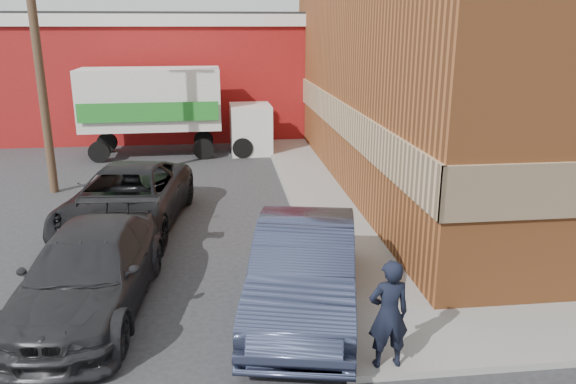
{
  "coord_description": "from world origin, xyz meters",
  "views": [
    {
      "loc": [
        -2.19,
        -8.7,
        5.03
      ],
      "look_at": [
        -0.79,
        3.08,
        1.51
      ],
      "focal_mm": 35.0,
      "sensor_mm": 36.0,
      "label": 1
    }
  ],
  "objects_px": {
    "utility_pole": "(35,36)",
    "suv_a": "(127,199)",
    "warehouse": "(142,73)",
    "sedan": "(304,268)",
    "suv_b": "(89,272)",
    "man": "(389,314)",
    "box_truck": "(169,106)",
    "brick_building": "(551,37)"
  },
  "relations": [
    {
      "from": "utility_pole",
      "to": "suv_a",
      "type": "distance_m",
      "value": 6.06
    },
    {
      "from": "warehouse",
      "to": "sedan",
      "type": "distance_m",
      "value": 20.28
    },
    {
      "from": "sedan",
      "to": "suv_b",
      "type": "xyz_separation_m",
      "value": [
        -3.87,
        0.49,
        -0.09
      ]
    },
    {
      "from": "man",
      "to": "suv_b",
      "type": "height_order",
      "value": "man"
    },
    {
      "from": "suv_a",
      "to": "box_truck",
      "type": "xyz_separation_m",
      "value": [
        0.42,
        8.52,
        1.21
      ]
    },
    {
      "from": "brick_building",
      "to": "suv_a",
      "type": "relative_size",
      "value": 3.24
    },
    {
      "from": "warehouse",
      "to": "suv_b",
      "type": "relative_size",
      "value": 3.19
    },
    {
      "from": "utility_pole",
      "to": "sedan",
      "type": "height_order",
      "value": "utility_pole"
    },
    {
      "from": "box_truck",
      "to": "sedan",
      "type": "bearing_deg",
      "value": -76.93
    },
    {
      "from": "box_truck",
      "to": "suv_b",
      "type": "bearing_deg",
      "value": -93.24
    },
    {
      "from": "man",
      "to": "sedan",
      "type": "height_order",
      "value": "man"
    },
    {
      "from": "sedan",
      "to": "box_truck",
      "type": "xyz_separation_m",
      "value": [
        -3.45,
        13.41,
        1.16
      ]
    },
    {
      "from": "man",
      "to": "suv_b",
      "type": "bearing_deg",
      "value": -30.27
    },
    {
      "from": "brick_building",
      "to": "suv_a",
      "type": "xyz_separation_m",
      "value": [
        -13.16,
        -3.61,
        -3.9
      ]
    },
    {
      "from": "utility_pole",
      "to": "suv_a",
      "type": "height_order",
      "value": "utility_pole"
    },
    {
      "from": "warehouse",
      "to": "suv_a",
      "type": "distance_m",
      "value": 14.81
    },
    {
      "from": "utility_pole",
      "to": "suv_a",
      "type": "relative_size",
      "value": 1.6
    },
    {
      "from": "sedan",
      "to": "warehouse",
      "type": "bearing_deg",
      "value": 116.45
    },
    {
      "from": "suv_a",
      "to": "suv_b",
      "type": "bearing_deg",
      "value": -83.09
    },
    {
      "from": "man",
      "to": "suv_a",
      "type": "xyz_separation_m",
      "value": [
        -4.81,
        6.94,
        -0.19
      ]
    },
    {
      "from": "utility_pole",
      "to": "sedan",
      "type": "relative_size",
      "value": 1.78
    },
    {
      "from": "suv_a",
      "to": "utility_pole",
      "type": "bearing_deg",
      "value": 135.18
    },
    {
      "from": "warehouse",
      "to": "sedan",
      "type": "bearing_deg",
      "value": -75.07
    },
    {
      "from": "brick_building",
      "to": "suv_b",
      "type": "height_order",
      "value": "brick_building"
    },
    {
      "from": "sedan",
      "to": "suv_a",
      "type": "bearing_deg",
      "value": 139.84
    },
    {
      "from": "utility_pole",
      "to": "suv_b",
      "type": "relative_size",
      "value": 1.76
    },
    {
      "from": "brick_building",
      "to": "box_truck",
      "type": "height_order",
      "value": "brick_building"
    },
    {
      "from": "utility_pole",
      "to": "suv_b",
      "type": "bearing_deg",
      "value": -70.56
    },
    {
      "from": "brick_building",
      "to": "box_truck",
      "type": "distance_m",
      "value": 13.92
    },
    {
      "from": "suv_b",
      "to": "box_truck",
      "type": "distance_m",
      "value": 12.99
    },
    {
      "from": "sedan",
      "to": "box_truck",
      "type": "distance_m",
      "value": 13.9
    },
    {
      "from": "suv_b",
      "to": "brick_building",
      "type": "bearing_deg",
      "value": 35.38
    },
    {
      "from": "warehouse",
      "to": "sedan",
      "type": "height_order",
      "value": "warehouse"
    },
    {
      "from": "suv_b",
      "to": "utility_pole",
      "type": "bearing_deg",
      "value": 113.53
    },
    {
      "from": "brick_building",
      "to": "suv_b",
      "type": "relative_size",
      "value": 3.57
    },
    {
      "from": "box_truck",
      "to": "man",
      "type": "bearing_deg",
      "value": -75.48
    },
    {
      "from": "man",
      "to": "brick_building",
      "type": "bearing_deg",
      "value": -130.83
    },
    {
      "from": "utility_pole",
      "to": "box_truck",
      "type": "distance_m",
      "value": 6.5
    },
    {
      "from": "utility_pole",
      "to": "box_truck",
      "type": "height_order",
      "value": "utility_pole"
    },
    {
      "from": "brick_building",
      "to": "man",
      "type": "height_order",
      "value": "brick_building"
    },
    {
      "from": "warehouse",
      "to": "suv_b",
      "type": "distance_m",
      "value": 19.17
    },
    {
      "from": "warehouse",
      "to": "box_truck",
      "type": "bearing_deg",
      "value": -73.95
    }
  ]
}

